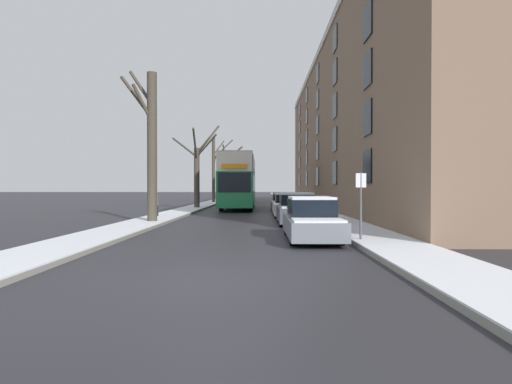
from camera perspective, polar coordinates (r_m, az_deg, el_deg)
ground_plane at (r=7.91m, az=-5.85°, el=-12.23°), size 320.00×320.00×0.00m
sidewalk_left at (r=60.94m, az=-4.54°, el=-0.98°), size 2.06×130.00×0.16m
sidewalk_right at (r=60.81m, az=4.34°, el=-0.99°), size 2.06×130.00×0.16m
terrace_facade_right at (r=35.75m, az=16.08°, el=8.73°), size 9.10×45.36×13.65m
bare_tree_left_0 at (r=20.09m, az=-14.81°, el=6.84°), size 1.83×2.14×7.83m
bare_tree_left_1 at (r=33.22m, az=-8.37°, el=3.11°), size 3.99×3.48×7.04m
bare_tree_left_2 at (r=45.91m, az=-6.00°, el=3.43°), size 2.42×1.31×7.57m
bare_tree_left_3 at (r=58.65m, az=-4.30°, el=2.59°), size 2.97×3.11×8.02m
double_decker_bus at (r=33.05m, az=-2.51°, el=1.86°), size 2.61×10.63×4.39m
parked_car_0 at (r=13.68m, az=7.89°, el=-3.98°), size 1.69×4.52×1.46m
parked_car_1 at (r=19.23m, az=5.81°, el=-2.56°), size 1.79×3.98×1.53m
parked_car_2 at (r=24.40m, az=4.73°, el=-1.98°), size 1.89×4.52×1.42m
parked_car_3 at (r=30.51m, az=3.93°, el=-1.52°), size 1.84×4.07×1.36m
oncoming_van at (r=48.50m, az=-1.59°, el=0.06°), size 1.98×5.62×2.42m
pedestrian_left_sidewalk at (r=23.52m, az=-14.13°, el=-1.55°), size 0.35×0.35×1.60m
street_sign_post at (r=12.80m, az=14.74°, el=-1.48°), size 0.32×0.07×2.24m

